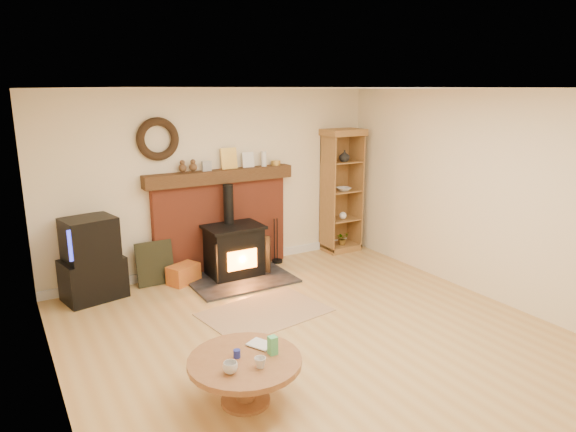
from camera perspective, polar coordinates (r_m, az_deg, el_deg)
ground at (r=5.55m, az=4.06°, el=-13.92°), size 5.50×5.50×0.00m
room_shell at (r=5.06m, az=3.62°, el=3.93°), size 5.02×5.52×2.61m
chimney_breast at (r=7.48m, az=-7.44°, el=-0.02°), size 2.20×0.22×1.78m
wood_stove at (r=7.26m, az=-5.92°, el=-4.02°), size 1.40×1.00×1.30m
area_rug at (r=6.22m, az=-2.59°, el=-10.64°), size 1.54×1.17×0.01m
tv_unit at (r=6.89m, az=-20.98°, el=-4.64°), size 0.81×0.63×1.06m
curio_cabinet at (r=8.34m, az=5.88°, el=2.81°), size 0.64×0.46×1.98m
firelog_box at (r=7.20m, az=-11.52°, el=-6.33°), size 0.49×0.41×0.26m
leaning_painting at (r=7.19m, az=-14.57°, el=-5.11°), size 0.50×0.13×0.60m
fire_tools at (r=7.88m, az=-1.24°, el=-4.45°), size 0.16×0.16×0.70m
coffee_table at (r=4.49m, az=-4.78°, el=-16.38°), size 0.96×0.96×0.57m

